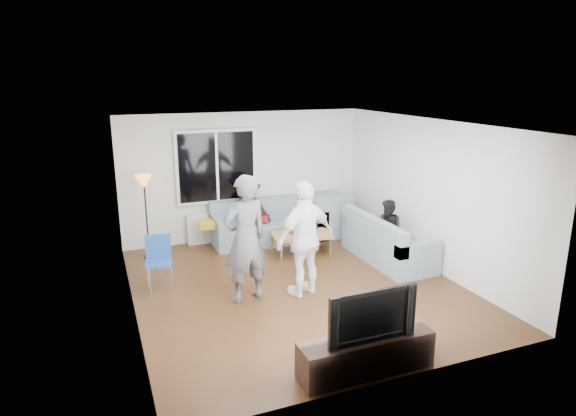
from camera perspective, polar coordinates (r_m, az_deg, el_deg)
name	(u,v)px	position (r m, az deg, el deg)	size (l,w,h in m)	color
floor	(296,287)	(8.11, 0.91, -9.11)	(5.00, 5.50, 0.04)	#56351C
ceiling	(297,123)	(7.43, 1.00, 9.81)	(5.00, 5.50, 0.04)	white
wall_back	(245,176)	(10.21, -5.02, 3.70)	(5.00, 0.04, 2.60)	silver
wall_front	(398,273)	(5.34, 12.50, -7.29)	(5.00, 0.04, 2.60)	silver
wall_left	(126,226)	(7.12, -18.13, -2.01)	(0.04, 5.50, 2.60)	silver
wall_right	(431,195)	(8.91, 16.11, 1.49)	(0.04, 5.50, 2.60)	silver
window_frame	(216,166)	(9.93, -8.25, 4.76)	(1.62, 0.06, 1.47)	white
window_glass	(217,167)	(9.90, -8.19, 4.72)	(1.50, 0.02, 1.35)	black
window_mullion	(217,167)	(9.89, -8.18, 4.71)	(0.05, 0.03, 1.35)	white
radiator	(219,227)	(10.19, -7.93, -2.16)	(1.30, 0.12, 0.62)	silver
potted_plant	(242,201)	(10.15, -5.27, 0.79)	(0.21, 0.17, 0.38)	#2F6428
vase	(215,209)	(10.04, -8.39, -0.13)	(0.15, 0.15, 0.16)	silver
sofa_back_section	(269,221)	(10.06, -2.20, -1.56)	(2.30, 0.85, 0.85)	gray
sofa_right_section	(388,238)	(9.23, 11.47, -3.40)	(0.85, 2.00, 0.85)	gray
sofa_corner	(326,215)	(10.54, 4.39, -0.82)	(0.85, 0.85, 0.85)	gray
cushion_yellow	(209,224)	(9.70, -9.05, -1.86)	(0.38, 0.32, 0.14)	gold
cushion_red	(257,218)	(10.02, -3.55, -1.14)	(0.36, 0.30, 0.13)	maroon
coffee_table	(301,244)	(9.43, 1.54, -4.13)	(1.10, 0.60, 0.40)	#A78850
pitcher	(293,229)	(9.36, 0.62, -2.44)	(0.17, 0.17, 0.17)	maroon
side_chair	(159,264)	(8.10, -14.65, -6.21)	(0.40, 0.40, 0.86)	#224A94
floor_lamp	(147,217)	(9.43, -15.98, -1.04)	(0.32, 0.32, 1.56)	orange
player_left	(245,239)	(7.32, -4.94, -3.58)	(0.71, 0.46, 1.94)	#515055
player_right	(305,239)	(7.52, 1.99, -3.56)	(1.05, 0.44, 1.80)	white
spectator_right	(388,230)	(9.20, 11.48, -2.55)	(0.55, 0.43, 1.13)	black
spectator_back	(249,211)	(9.89, -4.54, -0.35)	(0.88, 0.50, 1.36)	black
tv_console	(366,355)	(5.95, 8.98, -16.33)	(1.60, 0.40, 0.44)	#37241B
television	(368,312)	(5.69, 9.20, -11.78)	(1.07, 0.14, 0.62)	black
bottle_e	(316,224)	(9.61, 3.24, -1.87)	(0.07, 0.07, 0.21)	black
bottle_a	(284,228)	(9.30, -0.42, -2.32)	(0.07, 0.07, 0.25)	#C77A0B
bottle_b	(298,230)	(9.21, 1.20, -2.54)	(0.08, 0.08, 0.23)	#238D19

